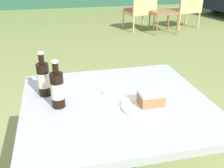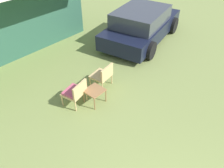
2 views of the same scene
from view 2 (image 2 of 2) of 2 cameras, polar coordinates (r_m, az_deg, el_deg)
The scene contains 4 objects.
parked_car at distance 9.16m, azimuth 7.76°, elevation 15.05°, with size 4.37×2.65×1.31m.
wicker_chair_cushioned at distance 5.94m, azimuth -9.59°, elevation -1.96°, with size 0.65×0.62×0.75m.
wicker_chair_plain at distance 6.46m, azimuth -2.39°, elevation 2.46°, with size 0.63×0.58×0.75m.
garden_side_table at distance 5.95m, azimuth -4.58°, elevation -1.95°, with size 0.49×0.47×0.43m.
Camera 2 is at (-1.08, 0.55, 4.22)m, focal length 35.00 mm.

